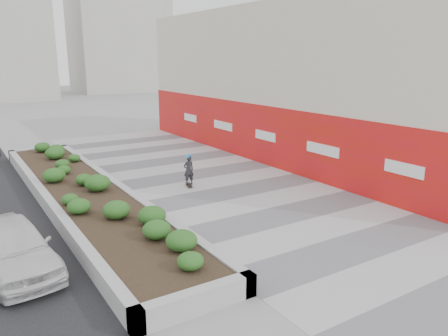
% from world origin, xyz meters
% --- Properties ---
extents(ground, '(160.00, 160.00, 0.00)m').
position_xyz_m(ground, '(0.00, 0.00, 0.00)').
color(ground, gray).
rests_on(ground, ground).
extents(walkway, '(8.00, 36.00, 0.01)m').
position_xyz_m(walkway, '(0.00, 3.00, 0.01)').
color(walkway, '#A8A8AD').
rests_on(walkway, ground).
extents(building, '(6.04, 24.08, 8.00)m').
position_xyz_m(building, '(6.98, 8.98, 3.98)').
color(building, beige).
rests_on(building, ground).
extents(planter, '(3.00, 18.00, 0.90)m').
position_xyz_m(planter, '(-5.50, 7.00, 0.42)').
color(planter, '#9E9EA0').
rests_on(planter, ground).
extents(distant_bldg_north_r, '(14.00, 10.00, 24.00)m').
position_xyz_m(distant_bldg_north_r, '(15.00, 60.00, 12.00)').
color(distant_bldg_north_r, '#ADAAA3').
rests_on(distant_bldg_north_r, ground).
extents(manhole_cover, '(0.44, 0.44, 0.01)m').
position_xyz_m(manhole_cover, '(0.50, 3.00, 0.00)').
color(manhole_cover, '#595654').
rests_on(manhole_cover, ground).
extents(skateboarder, '(0.47, 0.75, 1.41)m').
position_xyz_m(skateboarder, '(-1.16, 6.66, 0.72)').
color(skateboarder, beige).
rests_on(skateboarder, ground).
extents(car_white, '(2.08, 4.16, 1.36)m').
position_xyz_m(car_white, '(-8.50, 2.26, 0.68)').
color(car_white, silver).
rests_on(car_white, ground).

